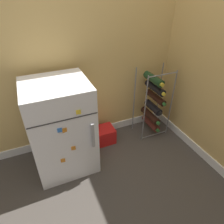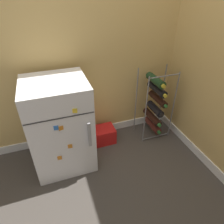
# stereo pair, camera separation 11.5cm
# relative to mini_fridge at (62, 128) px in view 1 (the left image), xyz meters

# --- Properties ---
(ground_plane) EXTENTS (14.00, 14.00, 0.00)m
(ground_plane) POSITION_rel_mini_fridge_xyz_m (0.39, -0.31, -0.44)
(ground_plane) COLOR #423D38
(wall_back) EXTENTS (6.86, 0.07, 2.50)m
(wall_back) POSITION_rel_mini_fridge_xyz_m (0.39, 0.34, 0.80)
(wall_back) COLOR tan
(wall_back) RESTS_ON ground_plane
(mini_fridge) EXTENTS (0.53, 0.53, 0.88)m
(mini_fridge) POSITION_rel_mini_fridge_xyz_m (0.00, 0.00, 0.00)
(mini_fridge) COLOR white
(mini_fridge) RESTS_ON ground_plane
(wine_rack) EXTENTS (0.35, 0.33, 0.80)m
(wine_rack) POSITION_rel_mini_fridge_xyz_m (1.05, 0.11, -0.04)
(wine_rack) COLOR slate
(wine_rack) RESTS_ON ground_plane
(soda_box) EXTENTS (0.27, 0.20, 0.18)m
(soda_box) POSITION_rel_mini_fridge_xyz_m (0.44, 0.15, -0.35)
(soda_box) COLOR red
(soda_box) RESTS_ON ground_plane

